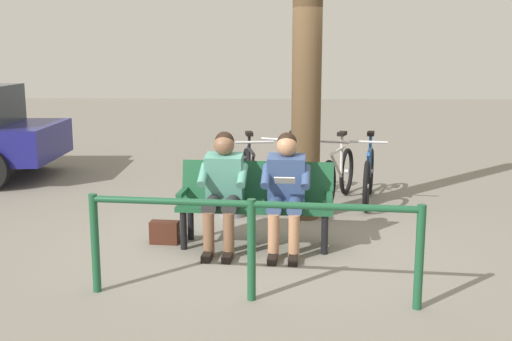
% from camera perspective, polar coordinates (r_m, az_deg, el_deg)
% --- Properties ---
extents(ground_plane, '(40.00, 40.00, 0.00)m').
position_cam_1_polar(ground_plane, '(6.61, 0.09, -6.79)').
color(ground_plane, slate).
extents(bench, '(1.63, 0.60, 0.87)m').
position_cam_1_polar(bench, '(6.49, -0.01, -2.48)').
color(bench, '#194C2D').
rests_on(bench, ground).
extents(person_reading, '(0.51, 0.79, 1.20)m').
position_cam_1_polar(person_reading, '(6.27, 2.75, -1.49)').
color(person_reading, '#334772').
rests_on(person_reading, ground).
extents(person_companion, '(0.51, 0.79, 1.20)m').
position_cam_1_polar(person_companion, '(6.34, -3.03, -1.36)').
color(person_companion, '#4C8C7A').
rests_on(person_companion, ground).
extents(handbag, '(0.31, 0.17, 0.24)m').
position_cam_1_polar(handbag, '(6.69, -8.38, -5.63)').
color(handbag, '#3F1E14').
rests_on(handbag, ground).
extents(tree_trunk, '(0.35, 0.35, 3.90)m').
position_cam_1_polar(tree_trunk, '(7.42, 4.70, 10.42)').
color(tree_trunk, '#4C3823').
rests_on(tree_trunk, ground).
extents(litter_bin, '(0.37, 0.37, 0.73)m').
position_cam_1_polar(litter_bin, '(7.67, -2.22, -1.45)').
color(litter_bin, slate).
rests_on(litter_bin, ground).
extents(bicycle_orange, '(0.51, 1.66, 0.94)m').
position_cam_1_polar(bicycle_orange, '(8.46, 10.28, -0.50)').
color(bicycle_orange, black).
rests_on(bicycle_orange, ground).
extents(bicycle_red, '(0.68, 1.60, 0.94)m').
position_cam_1_polar(bicycle_red, '(8.40, 7.50, -0.51)').
color(bicycle_red, black).
rests_on(bicycle_red, ground).
extents(bicycle_purple, '(0.75, 1.57, 0.94)m').
position_cam_1_polar(bicycle_purple, '(8.52, 3.14, -0.26)').
color(bicycle_purple, black).
rests_on(bicycle_purple, ground).
extents(bicycle_green, '(0.48, 1.67, 0.94)m').
position_cam_1_polar(bicycle_green, '(8.31, -0.48, -0.53)').
color(bicycle_green, black).
rests_on(bicycle_green, ground).
extents(railing_fence, '(2.71, 0.35, 0.85)m').
position_cam_1_polar(railing_fence, '(5.03, -0.42, -5.65)').
color(railing_fence, '#194C2D').
rests_on(railing_fence, ground).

